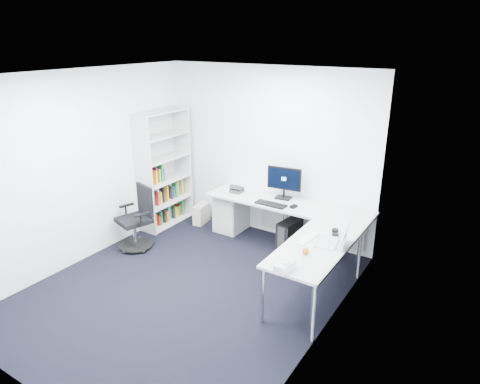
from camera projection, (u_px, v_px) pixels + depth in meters
The scene contains 22 objects.
ground at pixel (187, 289), 5.56m from camera, with size 4.20×4.20×0.00m, color black.
ceiling at pixel (176, 75), 4.63m from camera, with size 4.20×4.20×0.00m, color white.
wall_back at pixel (268, 153), 6.76m from camera, with size 3.60×0.02×2.70m, color white.
wall_front at pixel (14, 267), 3.44m from camera, with size 3.60×0.02×2.70m, color white.
wall_left at pixel (83, 168), 6.01m from camera, with size 0.02×4.20×2.70m, color white.
wall_right at pixel (324, 225), 4.19m from camera, with size 0.02×4.20×2.70m, color white.
l_desk at pixel (276, 233), 6.27m from camera, with size 2.54×1.42×0.74m, color #B3B5B5, non-canonical shape.
drawer_pedestal at pixel (232, 211), 7.18m from camera, with size 0.43×0.53×0.65m, color #B3B5B5.
bookshelf at pixel (164, 169), 7.19m from camera, with size 0.38×0.99×1.98m, color silver, non-canonical shape.
task_chair at pixel (134, 219), 6.49m from camera, with size 0.55×0.55×0.98m, color black, non-canonical shape.
black_pc_tower at pixel (289, 234), 6.58m from camera, with size 0.20×0.46×0.45m, color black.
beige_pc_tower at pixel (201, 214), 7.48m from camera, with size 0.16×0.36×0.34m, color beige.
power_strip at pixel (307, 247), 6.62m from camera, with size 0.31×0.05×0.04m, color silver.
monitor at pixel (284, 183), 6.49m from camera, with size 0.54×0.17×0.51m, color black, non-canonical shape.
black_keyboard at pixel (271, 204), 6.32m from camera, with size 0.48×0.17×0.02m, color black.
mouse at pixel (294, 206), 6.22m from camera, with size 0.07×0.11×0.04m, color black.
desk_phone at pixel (237, 188), 6.82m from camera, with size 0.18×0.18×0.13m, color #2A292C, non-canonical shape.
laptop at pixel (327, 233), 5.13m from camera, with size 0.36×0.35×0.26m, color silver, non-canonical shape.
white_keyboard at pixel (308, 238), 5.28m from camera, with size 0.12×0.42×0.01m, color silver.
headphones at pixel (335, 232), 5.40m from camera, with size 0.13×0.20×0.05m, color black, non-canonical shape.
orange_fruit at pixel (306, 251), 4.89m from camera, with size 0.08×0.08×0.08m, color #D25412.
tissue_box at pixel (285, 266), 4.56m from camera, with size 0.13×0.25×0.09m, color silver.
Camera 1 is at (3.15, -3.67, 3.10)m, focal length 32.00 mm.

